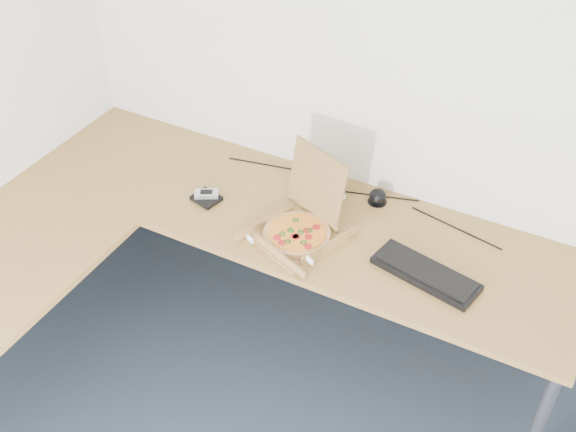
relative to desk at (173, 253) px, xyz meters
The scene contains 8 objects.
desk is the anchor object (origin of this frame).
pizza_box 0.53m from the desk, 36.47° to the left, with size 0.31×0.36×0.32m.
drinking_glass 0.78m from the desk, 53.86° to the left, with size 0.06×0.06×0.11m, color white.
keyboard 1.02m from the desk, 18.66° to the left, with size 0.42×0.15×0.03m, color black.
wallet 0.34m from the desk, 98.22° to the left, with size 0.12×0.10×0.02m, color black.
phone 0.35m from the desk, 98.45° to the left, with size 0.10×0.05×0.02m, color #B2B5BA.
dome_speaker 0.92m from the desk, 47.00° to the left, with size 0.09×0.09×0.07m, color black.
cable_bundle 0.85m from the desk, 53.36° to the left, with size 0.64×0.04×0.01m, color black, non-canonical shape.
Camera 1 is at (0.56, -0.64, 2.62)m, focal length 42.83 mm.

